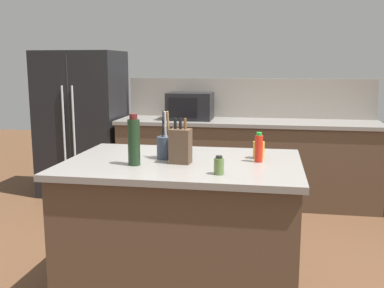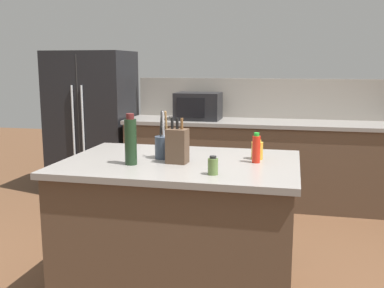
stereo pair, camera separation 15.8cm
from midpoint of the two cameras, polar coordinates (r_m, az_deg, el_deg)
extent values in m
cube|color=#4C3828|center=(5.14, 6.00, -2.46)|extent=(2.88, 0.62, 0.90)
cube|color=gray|center=(5.06, 6.09, 2.74)|extent=(2.92, 0.66, 0.04)
cube|color=gray|center=(5.35, 6.38, 5.82)|extent=(2.88, 0.03, 0.46)
cube|color=#4C3828|center=(3.08, -2.64, -11.07)|extent=(1.47, 1.00, 0.90)
cube|color=gray|center=(2.95, -2.71, -2.52)|extent=(1.53, 1.06, 0.04)
cube|color=black|center=(5.60, -14.51, 2.55)|extent=(0.95, 0.72, 1.72)
cube|color=#2D2D2D|center=(5.28, -16.13, 2.03)|extent=(0.01, 0.00, 1.63)
cylinder|color=#ADB2B7|center=(5.29, -16.80, 2.01)|extent=(0.02, 0.02, 0.94)
cylinder|color=#ADB2B7|center=(5.24, -15.62, 1.99)|extent=(0.02, 0.02, 0.94)
cube|color=black|center=(5.12, -1.12, 4.84)|extent=(0.50, 0.38, 0.31)
cube|color=black|center=(4.94, -2.06, 4.64)|extent=(0.31, 0.01, 0.21)
cube|color=#4C3828|center=(2.85, -3.08, -0.29)|extent=(0.14, 0.11, 0.22)
cylinder|color=black|center=(2.84, -3.73, 2.62)|extent=(0.02, 0.02, 0.07)
cylinder|color=black|center=(2.83, -3.11, 2.60)|extent=(0.02, 0.02, 0.07)
cylinder|color=brown|center=(2.82, -2.48, 2.58)|extent=(0.02, 0.02, 0.07)
cylinder|color=#333D4C|center=(3.00, -4.85, -0.46)|extent=(0.12, 0.12, 0.15)
cylinder|color=olive|center=(2.98, -4.57, 2.49)|extent=(0.01, 0.05, 0.18)
cylinder|color=black|center=(2.99, -5.21, 2.49)|extent=(0.01, 0.05, 0.18)
cylinder|color=#B2B2B7|center=(2.96, -4.94, 2.43)|extent=(0.01, 0.03, 0.18)
cylinder|color=black|center=(2.82, -8.98, 0.19)|extent=(0.08, 0.08, 0.29)
cylinder|color=#4C1919|center=(2.80, -9.07, 3.44)|extent=(0.05, 0.05, 0.03)
cylinder|color=gold|center=(3.02, 7.00, -0.77)|extent=(0.08, 0.08, 0.11)
cylinder|color=gold|center=(3.01, 7.02, 0.44)|extent=(0.05, 0.05, 0.02)
cylinder|color=#567038|center=(2.57, 1.69, -2.86)|extent=(0.06, 0.06, 0.09)
cylinder|color=black|center=(2.56, 1.70, -1.67)|extent=(0.04, 0.04, 0.02)
cylinder|color=red|center=(2.91, 6.95, -0.61)|extent=(0.05, 0.05, 0.17)
cylinder|color=green|center=(2.89, 6.99, 1.28)|extent=(0.03, 0.03, 0.02)
camera|label=1|loc=(0.08, -91.38, -0.25)|focal=42.00mm
camera|label=2|loc=(0.08, 88.62, 0.25)|focal=42.00mm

